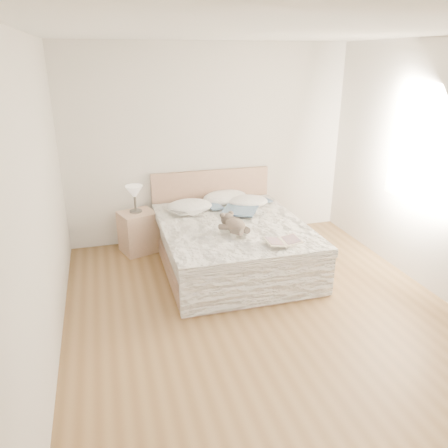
% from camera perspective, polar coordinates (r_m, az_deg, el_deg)
% --- Properties ---
extents(floor, '(4.00, 4.50, 0.00)m').
position_cam_1_polar(floor, '(4.67, 5.14, -11.48)').
color(floor, brown).
rests_on(floor, ground).
extents(ceiling, '(4.00, 4.50, 0.00)m').
position_cam_1_polar(ceiling, '(3.94, 6.52, 23.79)').
color(ceiling, white).
rests_on(ceiling, ground).
extents(wall_back, '(4.00, 0.02, 2.70)m').
position_cam_1_polar(wall_back, '(6.19, -1.92, 10.31)').
color(wall_back, silver).
rests_on(wall_back, ground).
extents(wall_front, '(4.00, 0.02, 2.70)m').
position_cam_1_polar(wall_front, '(2.34, 26.52, -11.02)').
color(wall_front, silver).
rests_on(wall_front, ground).
extents(wall_left, '(0.02, 4.50, 2.70)m').
position_cam_1_polar(wall_left, '(3.87, -23.03, 2.00)').
color(wall_left, silver).
rests_on(wall_left, ground).
extents(wall_right, '(0.02, 4.50, 2.70)m').
position_cam_1_polar(wall_right, '(5.17, 27.00, 5.85)').
color(wall_right, silver).
rests_on(wall_right, ground).
extents(window, '(0.02, 1.30, 1.10)m').
position_cam_1_polar(window, '(5.36, 24.97, 7.76)').
color(window, white).
rests_on(window, wall_right).
extents(bed, '(1.72, 2.14, 1.00)m').
position_cam_1_polar(bed, '(5.52, 0.88, -2.40)').
color(bed, '#A17E64').
rests_on(bed, floor).
extents(nightstand, '(0.55, 0.52, 0.56)m').
position_cam_1_polar(nightstand, '(6.03, -11.11, -1.01)').
color(nightstand, tan).
rests_on(nightstand, floor).
extents(table_lamp, '(0.30, 0.30, 0.36)m').
position_cam_1_polar(table_lamp, '(5.88, -11.62, 3.94)').
color(table_lamp, '#494640').
rests_on(table_lamp, nightstand).
extents(pillow_left, '(0.61, 0.43, 0.18)m').
position_cam_1_polar(pillow_left, '(5.82, -4.53, 2.30)').
color(pillow_left, white).
rests_on(pillow_left, bed).
extents(pillow_middle, '(0.72, 0.56, 0.20)m').
position_cam_1_polar(pillow_middle, '(6.16, 0.16, 3.45)').
color(pillow_middle, white).
rests_on(pillow_middle, bed).
extents(pillow_right, '(0.62, 0.48, 0.17)m').
position_cam_1_polar(pillow_right, '(6.01, 3.13, 2.95)').
color(pillow_right, white).
rests_on(pillow_right, bed).
extents(blouse, '(0.93, 0.95, 0.03)m').
position_cam_1_polar(blouse, '(5.77, 2.25, 2.09)').
color(blouse, '#354C66').
rests_on(blouse, bed).
extents(photo_book, '(0.42, 0.37, 0.03)m').
position_cam_1_polar(photo_book, '(5.62, -5.00, 1.48)').
color(photo_book, silver).
rests_on(photo_book, bed).
extents(childrens_book, '(0.40, 0.27, 0.03)m').
position_cam_1_polar(childrens_book, '(4.77, 7.68, -2.27)').
color(childrens_book, '#FCEBCD').
rests_on(childrens_book, bed).
extents(teddy_bear, '(0.38, 0.44, 0.20)m').
position_cam_1_polar(teddy_bear, '(4.96, 1.48, -0.92)').
color(teddy_bear, brown).
rests_on(teddy_bear, bed).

